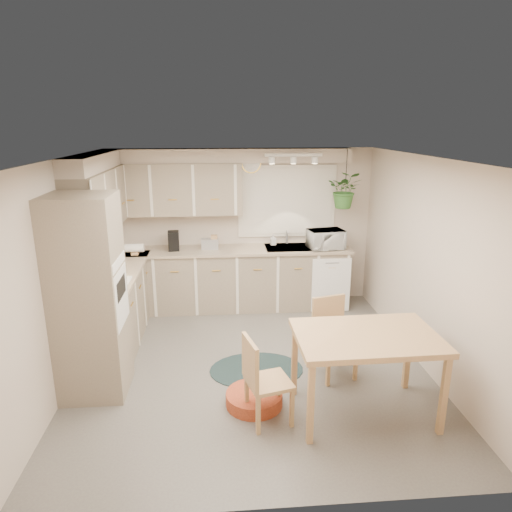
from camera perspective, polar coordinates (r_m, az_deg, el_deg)
The scene contains 35 objects.
floor at distance 5.54m, azimuth -0.56°, elevation -13.46°, with size 4.20×4.20×0.00m, color #656259.
ceiling at distance 4.83m, azimuth -0.64°, elevation 12.12°, with size 4.20×4.20×0.00m, color silver.
wall_back at distance 7.08m, azimuth -1.82°, elevation 3.61°, with size 4.00×0.04×2.40m, color #C1B19F.
wall_front at distance 3.13m, azimuth 2.24°, elevation -13.35°, with size 4.00×0.04×2.40m, color #C1B19F.
wall_left at distance 5.31m, azimuth -22.67°, elevation -1.99°, with size 0.04×4.20×2.40m, color #C1B19F.
wall_right at distance 5.56m, azimuth 20.42°, elevation -0.95°, with size 0.04×4.20×2.40m, color #C1B19F.
base_cab_left at distance 6.27m, azimuth -16.95°, elevation -5.98°, with size 0.60×1.85×0.90m, color gray.
base_cab_back at distance 6.99m, azimuth -3.28°, elevation -2.97°, with size 3.60×0.60×0.90m, color gray.
counter_left at distance 6.12m, azimuth -17.22°, elevation -1.90°, with size 0.64×1.89×0.04m, color tan.
counter_back at distance 6.84m, azimuth -3.34°, elevation 0.73°, with size 3.64×0.64×0.04m, color tan.
oven_stack at distance 4.93m, azimuth -20.16°, elevation -4.95°, with size 0.65×0.65×2.10m, color gray.
wall_oven_face at distance 4.85m, azimuth -16.51°, elevation -4.94°, with size 0.02×0.56×0.58m, color white.
upper_cab_left at distance 6.06m, azimuth -18.94°, elevation 6.62°, with size 0.35×2.00×0.75m, color gray.
upper_cab_back at distance 6.82m, azimuth -10.30°, elevation 8.22°, with size 2.00×0.35×0.75m, color gray.
soffit_left at distance 6.01m, azimuth -19.59°, elevation 11.06°, with size 0.30×2.00×0.20m, color #C1B19F.
soffit_back at distance 6.77m, azimuth -3.57°, elevation 12.42°, with size 3.60×0.30×0.20m, color #C1B19F.
cooktop at distance 5.57m, azimuth -18.35°, elevation -3.48°, with size 0.52×0.58×0.02m, color white.
range_hood at distance 5.45m, azimuth -18.98°, elevation 1.03°, with size 0.40×0.60×0.14m, color white.
window_blinds at distance 7.05m, azimuth 3.90°, elevation 6.83°, with size 1.40×0.02×1.00m, color white.
window_frame at distance 7.06m, azimuth 3.88°, elevation 6.85°, with size 1.50×0.02×1.10m, color silver.
sink at distance 6.94m, azimuth 4.11°, elevation 0.75°, with size 0.70×0.48×0.10m, color #A2A5A9.
dishwasher_front at distance 6.91m, azimuth 9.36°, elevation -3.64°, with size 0.58×0.01×0.83m, color white.
track_light_bar at distance 6.45m, azimuth 4.72°, elevation 12.48°, with size 0.80×0.04×0.04m, color white.
wall_clock at distance 6.91m, azimuth -0.62°, elevation 11.53°, with size 0.30×0.30×0.03m, color #E1BA4F.
dining_table at distance 4.66m, azimuth 13.36°, elevation -14.18°, with size 1.34×0.89×0.84m, color tan.
chair_left at distance 4.43m, azimuth 1.63°, elevation -15.19°, with size 0.41×0.41×0.87m, color tan.
chair_back at distance 5.21m, azimuth 9.90°, elevation -10.22°, with size 0.42×0.42×0.89m, color tan.
braided_rug at distance 5.44m, azimuth 0.06°, elevation -14.02°, with size 1.09×0.81×0.01m, color black.
pet_bed at distance 4.84m, azimuth -0.22°, elevation -17.41°, with size 0.58×0.58×0.13m, color #B64724.
microwave at distance 6.89m, azimuth 8.72°, elevation 2.34°, with size 0.52×0.29×0.35m, color white.
soap_bottle at distance 7.03m, azimuth 2.16°, elevation 1.67°, with size 0.08×0.17×0.08m, color white.
hanging_plant at distance 6.83m, azimuth 11.07°, elevation 7.62°, with size 0.48×0.54×0.42m, color #316428.
coffee_maker at distance 6.84m, azimuth -10.26°, elevation 1.89°, with size 0.16×0.19×0.28m, color black.
toaster at distance 6.85m, azimuth -5.78°, elevation 1.51°, with size 0.25×0.14×0.15m, color #A2A5A9.
knife_block at distance 6.87m, azimuth -5.23°, elevation 1.79°, with size 0.09×0.09×0.20m, color tan.
Camera 1 is at (-0.34, -4.80, 2.75)m, focal length 32.00 mm.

